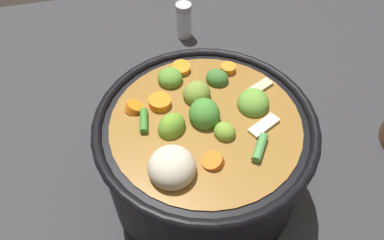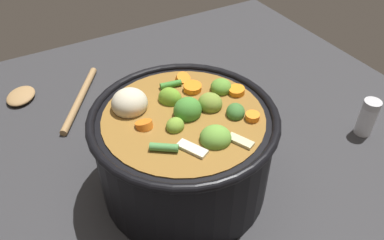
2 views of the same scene
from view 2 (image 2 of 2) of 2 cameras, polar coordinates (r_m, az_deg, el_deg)
The scene contains 4 objects.
ground_plane at distance 0.64m, azimuth -1.08°, elevation -9.42°, with size 1.10×1.10×0.00m, color #2D2D30.
cooking_pot at distance 0.58m, azimuth -1.18°, elevation -4.36°, with size 0.27×0.27×0.17m.
wooden_spoon at distance 0.86m, azimuth -20.84°, elevation 3.20°, with size 0.21×0.21×0.02m.
salt_shaker at distance 0.78m, azimuth 24.51°, elevation 0.37°, with size 0.03×0.03×0.07m.
Camera 2 is at (0.19, 0.37, 0.49)m, focal length 36.08 mm.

